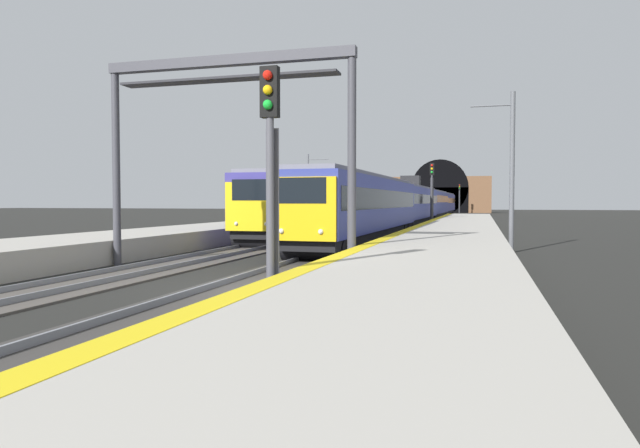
# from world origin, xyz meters

# --- Properties ---
(ground_plane) EXTENTS (320.00, 320.00, 0.00)m
(ground_plane) POSITION_xyz_m (0.00, 0.00, 0.00)
(ground_plane) COLOR black
(platform_right) EXTENTS (112.00, 4.79, 0.91)m
(platform_right) POSITION_xyz_m (0.00, -4.64, 0.46)
(platform_right) COLOR #ADA89E
(platform_right) RESTS_ON ground_plane
(platform_right_edge_strip) EXTENTS (112.00, 0.50, 0.01)m
(platform_right_edge_strip) POSITION_xyz_m (0.00, -2.49, 0.91)
(platform_right_edge_strip) COLOR yellow
(platform_right_edge_strip) RESTS_ON platform_right
(track_main_line) EXTENTS (160.00, 2.76, 0.21)m
(track_main_line) POSITION_xyz_m (0.00, 0.00, 0.04)
(track_main_line) COLOR #383533
(track_main_line) RESTS_ON ground_plane
(track_adjacent_line) EXTENTS (160.00, 2.96, 0.21)m
(track_adjacent_line) POSITION_xyz_m (0.00, 4.76, 0.04)
(track_adjacent_line) COLOR #4C4742
(track_adjacent_line) RESTS_ON ground_plane
(train_main_approaching) EXTENTS (84.16, 3.12, 4.64)m
(train_main_approaching) POSITION_xyz_m (47.36, 0.00, 2.15)
(train_main_approaching) COLOR navy
(train_main_approaching) RESTS_ON ground_plane
(train_adjacent_platform) EXTENTS (59.06, 3.25, 4.86)m
(train_adjacent_platform) POSITION_xyz_m (40.55, 4.76, 2.28)
(train_adjacent_platform) COLOR navy
(train_adjacent_platform) RESTS_ON ground_plane
(railway_signal_near) EXTENTS (0.39, 0.38, 5.14)m
(railway_signal_near) POSITION_xyz_m (-2.91, -1.87, 3.12)
(railway_signal_near) COLOR #4C4C54
(railway_signal_near) RESTS_ON ground_plane
(railway_signal_mid) EXTENTS (0.39, 0.38, 5.73)m
(railway_signal_mid) POSITION_xyz_m (37.14, -1.87, 3.44)
(railway_signal_mid) COLOR #38383D
(railway_signal_mid) RESTS_ON ground_plane
(railway_signal_far) EXTENTS (0.39, 0.38, 5.80)m
(railway_signal_far) POSITION_xyz_m (102.06, -1.87, 3.48)
(railway_signal_far) COLOR #38383D
(railway_signal_far) RESTS_ON ground_plane
(overhead_signal_gantry) EXTENTS (0.70, 9.13, 7.36)m
(overhead_signal_gantry) POSITION_xyz_m (4.09, 2.38, 5.58)
(overhead_signal_gantry) COLOR #3F3F47
(overhead_signal_gantry) RESTS_ON ground_plane
(tunnel_portal) EXTENTS (2.12, 20.83, 11.67)m
(tunnel_portal) POSITION_xyz_m (108.75, 2.38, 3.85)
(tunnel_portal) COLOR brown
(tunnel_portal) RESTS_ON ground_plane
(catenary_mast_near) EXTENTS (0.22, 1.97, 7.36)m
(catenary_mast_near) POSITION_xyz_m (13.48, -7.41, 3.78)
(catenary_mast_near) COLOR #595B60
(catenary_mast_near) RESTS_ON ground_plane
(catenary_mast_far) EXTENTS (0.22, 2.44, 7.52)m
(catenary_mast_far) POSITION_xyz_m (45.79, 12.15, 3.89)
(catenary_mast_far) COLOR #595B60
(catenary_mast_far) RESTS_ON ground_plane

